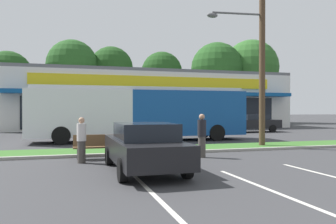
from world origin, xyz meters
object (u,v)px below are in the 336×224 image
object	(u,v)px
car_3	(144,146)
pedestrian_by_pole	(202,136)
car_2	(252,123)
utility_pole	(259,48)
city_bus	(140,112)
pedestrian_near_bench	(82,140)
bus_stop_bench	(95,146)

from	to	relation	value
car_3	pedestrian_by_pole	world-z (taller)	pedestrian_by_pole
car_3	car_2	bearing A→B (deg)	-39.61
car_3	pedestrian_by_pole	size ratio (longest dim) A/B	2.74
utility_pole	city_bus	bearing A→B (deg)	133.59
utility_pole	pedestrian_near_bench	distance (m)	10.04
car_3	bus_stop_bench	bearing A→B (deg)	22.11
car_2	pedestrian_by_pole	bearing A→B (deg)	52.84
utility_pole	bus_stop_bench	bearing A→B (deg)	-167.94
pedestrian_near_bench	car_2	bearing A→B (deg)	125.33
utility_pole	pedestrian_near_bench	size ratio (longest dim) A/B	5.70
city_bus	utility_pole	bearing A→B (deg)	135.07
pedestrian_near_bench	pedestrian_by_pole	size ratio (longest dim) A/B	0.94
car_2	pedestrian_near_bench	world-z (taller)	pedestrian_near_bench
pedestrian_near_bench	city_bus	bearing A→B (deg)	147.44
car_3	pedestrian_by_pole	xyz separation A→B (m)	(2.87, 2.35, 0.10)
city_bus	pedestrian_near_bench	size ratio (longest dim) A/B	8.03
pedestrian_by_pole	bus_stop_bench	bearing A→B (deg)	-42.30
bus_stop_bench	city_bus	bearing A→B (deg)	-114.79
utility_pole	car_3	size ratio (longest dim) A/B	1.96
pedestrian_near_bench	car_3	bearing A→B (deg)	31.53
city_bus	car_2	bearing A→B (deg)	-151.66
car_2	pedestrian_near_bench	distance (m)	19.93
bus_stop_bench	car_3	distance (m)	3.34
city_bus	pedestrian_by_pole	world-z (taller)	city_bus
utility_pole	pedestrian_near_bench	xyz separation A→B (m)	(-8.76, -2.62, -4.15)
car_3	pedestrian_near_bench	world-z (taller)	pedestrian_near_bench
bus_stop_bench	pedestrian_near_bench	xyz separation A→B (m)	(-0.52, -0.86, 0.31)
city_bus	car_3	distance (m)	10.34
city_bus	bus_stop_bench	xyz separation A→B (m)	(-3.24, -7.01, -1.26)
city_bus	car_3	bearing A→B (deg)	80.36
utility_pole	bus_stop_bench	size ratio (longest dim) A/B	5.79
bus_stop_bench	pedestrian_near_bench	world-z (taller)	pedestrian_near_bench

